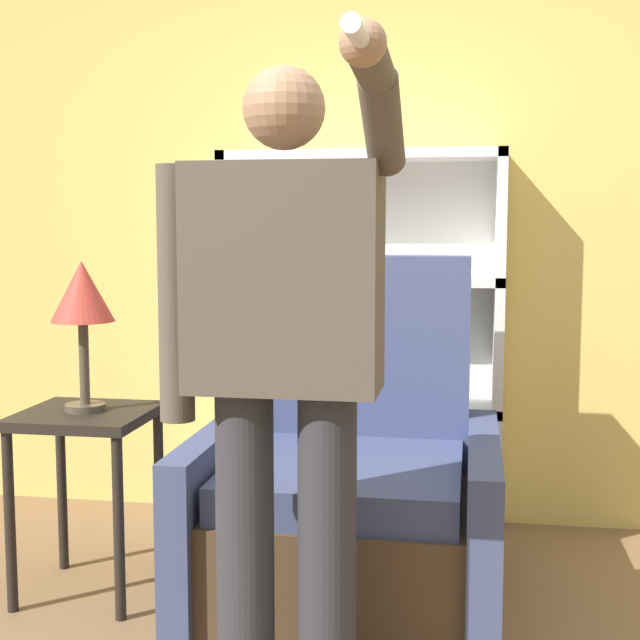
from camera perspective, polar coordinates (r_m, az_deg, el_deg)
wall_back at (r=3.91m, az=3.74°, el=7.63°), size 8.00×0.06×2.80m
bookcase at (r=3.80m, az=0.86°, el=-1.49°), size 1.18×0.28×1.60m
armchair at (r=3.11m, az=1.90°, el=-11.48°), size 0.99×0.95×1.18m
person_standing at (r=2.22m, az=-2.36°, el=-2.22°), size 0.63×0.78×1.68m
side_table at (r=3.24m, az=-14.72°, el=-7.74°), size 0.44×0.44×0.65m
table_lamp at (r=3.15m, az=-14.97°, el=1.32°), size 0.22×0.22×0.52m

